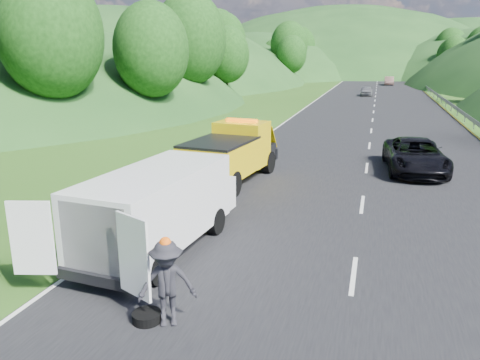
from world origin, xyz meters
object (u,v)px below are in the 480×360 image
(woman, at_px, (174,226))
(worker, at_px, (169,325))
(tow_truck, at_px, (232,153))
(spare_tire, at_px, (147,322))
(child, at_px, (187,234))
(passing_suv, at_px, (414,172))
(white_van, at_px, (159,205))
(suitcase, at_px, (145,211))

(woman, relative_size, worker, 0.93)
(tow_truck, relative_size, woman, 3.69)
(woman, bearing_deg, tow_truck, -6.44)
(spare_tire, bearing_deg, woman, 108.28)
(child, xyz_separation_m, worker, (1.58, -4.79, 0.00))
(child, bearing_deg, passing_suv, 77.89)
(white_van, xyz_separation_m, child, (0.24, 1.32, -1.33))
(white_van, bearing_deg, suitcase, 131.92)
(tow_truck, relative_size, child, 5.92)
(white_van, height_order, spare_tire, white_van)
(worker, relative_size, spare_tire, 3.03)
(woman, relative_size, child, 1.60)
(child, distance_m, worker, 5.04)
(tow_truck, height_order, passing_suv, tow_truck)
(white_van, height_order, passing_suv, white_van)
(passing_suv, bearing_deg, suitcase, -138.50)
(passing_suv, bearing_deg, spare_tire, -116.71)
(child, xyz_separation_m, suitcase, (-1.89, 0.89, 0.29))
(woman, bearing_deg, passing_suv, -43.85)
(worker, relative_size, passing_suv, 0.33)
(spare_tire, bearing_deg, suitcase, 117.61)
(white_van, relative_size, spare_tire, 11.32)
(woman, distance_m, suitcase, 1.27)
(woman, height_order, worker, worker)
(worker, distance_m, passing_suv, 16.26)
(woman, bearing_deg, spare_tire, -166.51)
(woman, distance_m, worker, 5.84)
(child, distance_m, passing_suv, 12.72)
(worker, xyz_separation_m, spare_tire, (-0.49, -0.03, 0.00))
(suitcase, bearing_deg, tow_truck, 76.11)
(woman, relative_size, spare_tire, 2.82)
(tow_truck, distance_m, suitcase, 5.78)
(child, xyz_separation_m, passing_suv, (7.29, 10.43, 0.00))
(suitcase, distance_m, passing_suv, 13.25)
(tow_truck, distance_m, passing_suv, 8.88)
(woman, xyz_separation_m, passing_suv, (7.99, 9.84, 0.00))
(tow_truck, distance_m, worker, 11.47)
(white_van, distance_m, passing_suv, 14.02)
(white_van, relative_size, child, 6.44)
(spare_tire, height_order, passing_suv, passing_suv)
(white_van, bearing_deg, tow_truck, 97.19)
(tow_truck, distance_m, white_van, 7.74)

